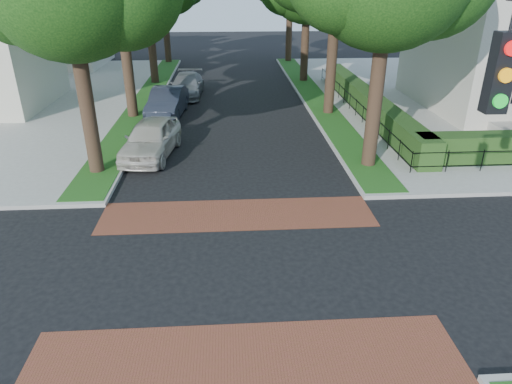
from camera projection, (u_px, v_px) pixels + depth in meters
ground at (241, 270)px, 12.27m from camera, size 120.00×120.00×0.00m
crosswalk_far at (237, 214)px, 15.15m from camera, size 9.00×2.20×0.01m
crosswalk_near at (246, 360)px, 9.38m from camera, size 9.00×2.20×0.01m
grass_strip_ne at (314, 96)px, 29.75m from camera, size 1.60×29.80×0.02m
grass_strip_nw at (146, 98)px, 29.13m from camera, size 1.60×29.80×0.02m
hedge_main_road at (367, 101)px, 25.93m from camera, size 1.00×18.00×1.20m
fence_main_road at (353, 104)px, 25.95m from camera, size 0.06×18.00×0.90m
house_left_far at (42, 5)px, 38.12m from camera, size 10.00×9.00×10.14m
parked_car_front at (151, 138)px, 19.83m from camera, size 2.53×4.93×1.60m
parked_car_middle at (167, 102)px, 25.55m from camera, size 2.08×4.94×1.59m
parked_car_rear at (187, 85)px, 30.03m from camera, size 2.20×4.99×1.43m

